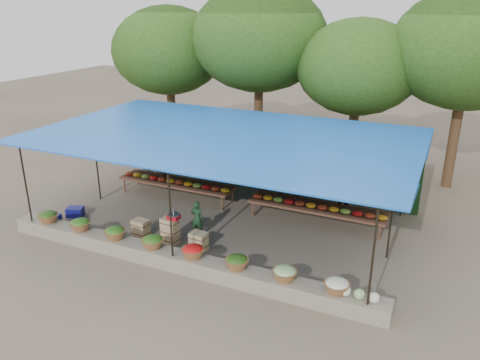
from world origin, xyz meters
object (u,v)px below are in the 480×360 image
at_px(crate_counter, 169,233).
at_px(vendor_seated, 197,218).
at_px(blue_crate_front, 51,221).
at_px(weighing_scale, 174,216).
at_px(blue_crate_back, 75,212).

distance_m(crate_counter, vendor_seated, 0.91).
bearing_deg(blue_crate_front, weighing_scale, -15.65).
height_order(vendor_seated, blue_crate_front, vendor_seated).
height_order(weighing_scale, blue_crate_front, weighing_scale).
height_order(crate_counter, blue_crate_back, crate_counter).
relative_size(vendor_seated, blue_crate_back, 2.15).
bearing_deg(weighing_scale, blue_crate_front, -171.97).
relative_size(crate_counter, vendor_seated, 2.24).
height_order(blue_crate_front, blue_crate_back, blue_crate_front).
xyz_separation_m(crate_counter, blue_crate_back, (-3.68, 0.25, -0.16)).
bearing_deg(vendor_seated, blue_crate_back, -1.39).
relative_size(crate_counter, blue_crate_front, 4.46).
distance_m(weighing_scale, blue_crate_front, 4.14).
distance_m(blue_crate_front, blue_crate_back, 0.84).
bearing_deg(crate_counter, blue_crate_back, 176.11).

